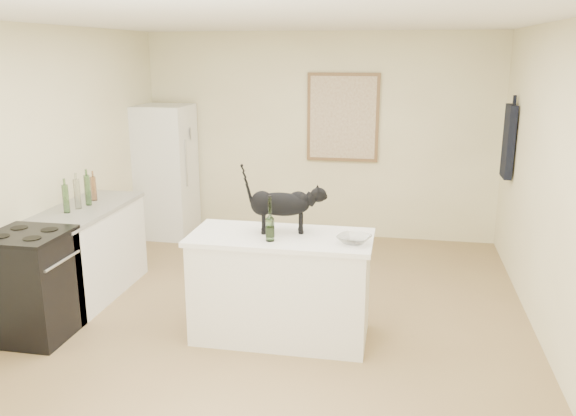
# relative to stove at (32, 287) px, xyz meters

# --- Properties ---
(floor) EXTENTS (5.50, 5.50, 0.00)m
(floor) POSITION_rel_stove_xyz_m (1.95, 0.60, -0.45)
(floor) COLOR #987B51
(floor) RESTS_ON ground
(ceiling) EXTENTS (5.50, 5.50, 0.00)m
(ceiling) POSITION_rel_stove_xyz_m (1.95, 0.60, 2.15)
(ceiling) COLOR white
(ceiling) RESTS_ON ground
(wall_back) EXTENTS (4.50, 0.00, 4.50)m
(wall_back) POSITION_rel_stove_xyz_m (1.95, 3.35, 0.85)
(wall_back) COLOR #FBF4C2
(wall_back) RESTS_ON ground
(wall_front) EXTENTS (4.50, 0.00, 4.50)m
(wall_front) POSITION_rel_stove_xyz_m (1.95, -2.15, 0.85)
(wall_front) COLOR #FBF4C2
(wall_front) RESTS_ON ground
(wall_left) EXTENTS (0.00, 5.50, 5.50)m
(wall_left) POSITION_rel_stove_xyz_m (-0.30, 0.60, 0.85)
(wall_left) COLOR #FBF4C2
(wall_left) RESTS_ON ground
(wall_right) EXTENTS (0.00, 5.50, 5.50)m
(wall_right) POSITION_rel_stove_xyz_m (4.20, 0.60, 0.85)
(wall_right) COLOR #FBF4C2
(wall_right) RESTS_ON ground
(island_base) EXTENTS (1.44, 0.67, 0.86)m
(island_base) POSITION_rel_stove_xyz_m (2.05, 0.40, -0.02)
(island_base) COLOR white
(island_base) RESTS_ON floor
(island_top) EXTENTS (1.50, 0.70, 0.04)m
(island_top) POSITION_rel_stove_xyz_m (2.05, 0.40, 0.43)
(island_top) COLOR white
(island_top) RESTS_ON island_base
(left_cabinets) EXTENTS (0.60, 1.40, 0.86)m
(left_cabinets) POSITION_rel_stove_xyz_m (0.00, 0.90, -0.02)
(left_cabinets) COLOR white
(left_cabinets) RESTS_ON floor
(left_countertop) EXTENTS (0.62, 1.44, 0.04)m
(left_countertop) POSITION_rel_stove_xyz_m (0.00, 0.90, 0.43)
(left_countertop) COLOR gray
(left_countertop) RESTS_ON left_cabinets
(stove) EXTENTS (0.60, 0.60, 0.90)m
(stove) POSITION_rel_stove_xyz_m (0.00, 0.00, 0.00)
(stove) COLOR black
(stove) RESTS_ON floor
(fridge) EXTENTS (0.68, 0.68, 1.70)m
(fridge) POSITION_rel_stove_xyz_m (0.00, 2.95, 0.40)
(fridge) COLOR white
(fridge) RESTS_ON floor
(artwork_frame) EXTENTS (0.90, 0.03, 1.10)m
(artwork_frame) POSITION_rel_stove_xyz_m (2.25, 3.32, 1.10)
(artwork_frame) COLOR brown
(artwork_frame) RESTS_ON wall_back
(artwork_canvas) EXTENTS (0.82, 0.00, 1.02)m
(artwork_canvas) POSITION_rel_stove_xyz_m (2.25, 3.30, 1.10)
(artwork_canvas) COLOR beige
(artwork_canvas) RESTS_ON wall_back
(hanging_garment) EXTENTS (0.08, 0.34, 0.80)m
(hanging_garment) POSITION_rel_stove_xyz_m (4.14, 2.65, 0.95)
(hanging_garment) COLOR black
(hanging_garment) RESTS_ON wall_right
(black_cat) EXTENTS (0.64, 0.32, 0.43)m
(black_cat) POSITION_rel_stove_xyz_m (2.04, 0.48, 0.67)
(black_cat) COLOR black
(black_cat) RESTS_ON island_top
(wine_bottle) EXTENTS (0.08, 0.08, 0.32)m
(wine_bottle) POSITION_rel_stove_xyz_m (2.00, 0.24, 0.61)
(wine_bottle) COLOR #336026
(wine_bottle) RESTS_ON island_top
(glass_bowl) EXTENTS (0.33, 0.33, 0.06)m
(glass_bowl) POSITION_rel_stove_xyz_m (2.66, 0.30, 0.48)
(glass_bowl) COLOR silver
(glass_bowl) RESTS_ON island_top
(fridge_paper) EXTENTS (0.04, 0.12, 0.15)m
(fridge_paper) POSITION_rel_stove_xyz_m (0.34, 3.03, 0.89)
(fridge_paper) COLOR beige
(fridge_paper) RESTS_ON fridge
(counter_bottle_cluster) EXTENTS (0.12, 0.54, 0.30)m
(counter_bottle_cluster) POSITION_rel_stove_xyz_m (-0.02, 0.93, 0.59)
(counter_bottle_cluster) COLOR #164417
(counter_bottle_cluster) RESTS_ON left_countertop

